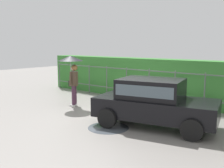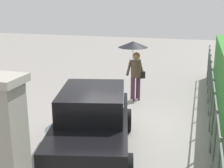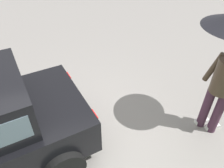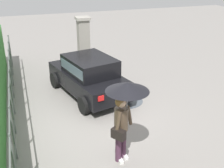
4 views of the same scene
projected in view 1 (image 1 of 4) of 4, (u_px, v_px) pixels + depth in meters
name	position (u px, v px, depth m)	size (l,w,h in m)	color
ground_plane	(118.00, 116.00, 9.35)	(40.00, 40.00, 0.00)	gray
car	(154.00, 101.00, 8.08)	(3.98, 2.53, 1.48)	black
pedestrian	(72.00, 68.00, 10.59)	(1.02, 1.02, 2.09)	#47283D
fence_section	(149.00, 84.00, 11.30)	(12.23, 0.05, 1.50)	#59605B
hedge_row	(157.00, 80.00, 11.82)	(13.18, 0.90, 1.90)	#387F33
puddle_near	(108.00, 128.00, 7.99)	(1.26, 1.26, 0.00)	#4C545B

